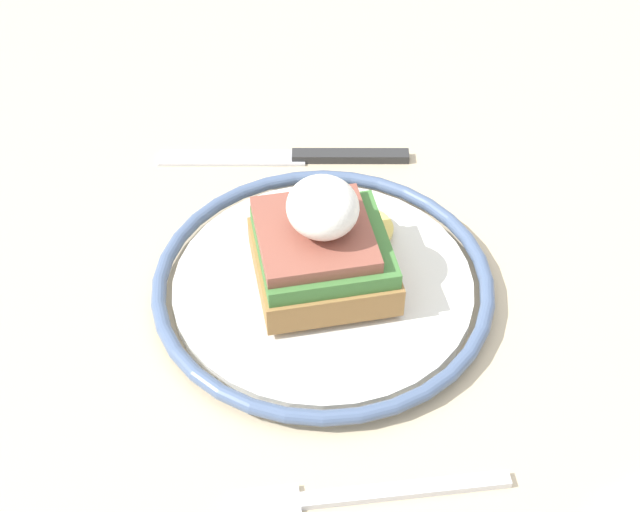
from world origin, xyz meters
TOP-DOWN VIEW (x-y plane):
  - dining_table at (0.00, 0.00)m, footprint 0.86×0.88m
  - plate at (-0.03, 0.00)m, footprint 0.23×0.23m
  - sandwich at (-0.03, 0.00)m, footprint 0.11×0.10m
  - fork at (-0.19, 0.01)m, footprint 0.03×0.16m
  - knife at (0.11, -0.01)m, footprint 0.05×0.20m

SIDE VIEW (x-z plane):
  - dining_table at x=0.00m, z-range 0.25..0.97m
  - fork at x=-0.19m, z-range 0.72..0.73m
  - knife at x=0.11m, z-range 0.72..0.73m
  - plate at x=-0.03m, z-range 0.72..0.74m
  - sandwich at x=-0.03m, z-range 0.73..0.81m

